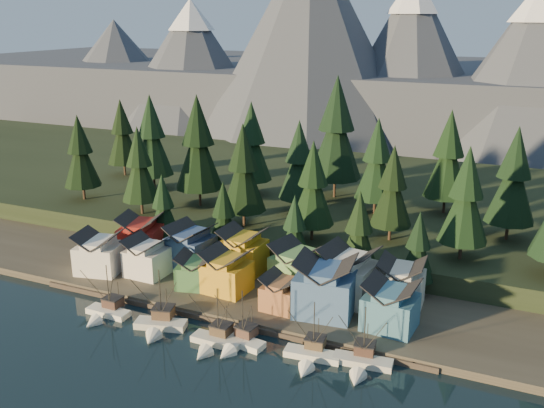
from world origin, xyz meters
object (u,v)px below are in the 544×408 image
at_px(boat_6, 362,357).
at_px(boat_5, 311,350).
at_px(house_front_0, 99,251).
at_px(house_back_0, 141,235).
at_px(boat_1, 104,306).
at_px(boat_2, 158,318).
at_px(house_back_1, 191,245).
at_px(house_front_1, 147,256).
at_px(boat_4, 238,335).
at_px(boat_3, 214,335).

bearing_deg(boat_6, boat_5, -175.98).
distance_m(house_front_0, house_back_0, 11.46).
distance_m(boat_1, boat_2, 12.15).
bearing_deg(house_front_0, house_back_1, 18.73).
xyz_separation_m(house_front_0, house_front_1, (10.30, 2.64, -0.34)).
bearing_deg(house_back_0, boat_2, -63.20).
bearing_deg(boat_2, boat_5, -11.46).
relative_size(boat_4, house_back_0, 1.04).
distance_m(boat_4, boat_5, 12.97).
bearing_deg(house_back_0, house_front_0, -117.86).
bearing_deg(house_front_1, boat_5, -18.12).
distance_m(boat_6, house_back_0, 62.63).
height_order(boat_5, house_back_0, house_back_0).
xyz_separation_m(boat_3, house_back_0, (-33.41, 26.09, 4.38)).
bearing_deg(boat_5, boat_3, -176.75).
bearing_deg(boat_3, house_front_0, 159.03).
xyz_separation_m(boat_3, house_back_1, (-19.49, 24.91, 4.41)).
distance_m(boat_1, boat_6, 49.03).
xyz_separation_m(boat_3, house_front_1, (-25.89, 17.62, 3.60)).
bearing_deg(house_back_1, boat_2, -65.21).
bearing_deg(boat_4, house_back_0, 154.99).
bearing_deg(house_back_1, boat_3, -44.88).
xyz_separation_m(boat_5, house_front_1, (-42.70, 15.11, 3.77)).
xyz_separation_m(boat_4, boat_5, (12.93, 0.97, -0.16)).
height_order(boat_1, boat_6, boat_6).
distance_m(boat_5, house_back_1, 42.90).
height_order(boat_1, boat_2, boat_2).
height_order(boat_1, house_front_0, house_front_0).
distance_m(house_front_0, house_back_1, 19.44).
relative_size(house_front_1, house_back_1, 0.84).
distance_m(house_front_0, house_front_1, 10.64).
distance_m(boat_2, boat_3, 11.85).
height_order(boat_4, house_back_1, house_back_1).
distance_m(boat_3, house_back_1, 31.94).
relative_size(house_front_0, house_back_1, 1.06).
distance_m(boat_2, boat_4, 15.71).
height_order(boat_2, boat_4, boat_2).
xyz_separation_m(boat_2, boat_5, (28.62, 1.63, -0.43)).
bearing_deg(house_back_1, boat_6, -18.25).
xyz_separation_m(boat_1, boat_6, (48.94, 2.92, -0.14)).
bearing_deg(house_front_1, boat_6, -13.76).
relative_size(boat_1, boat_5, 1.02).
bearing_deg(house_back_1, house_front_1, -124.17).
bearing_deg(boat_5, boat_2, 178.02).
bearing_deg(house_back_1, house_front_0, -142.16).
distance_m(boat_2, boat_6, 36.92).
xyz_separation_m(boat_6, house_front_0, (-61.17, 11.11, 4.09)).
xyz_separation_m(boat_4, house_back_1, (-23.37, 23.38, 4.42)).
bearing_deg(boat_4, boat_5, 12.65).
xyz_separation_m(boat_1, house_back_0, (-9.45, 25.14, 4.39)).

